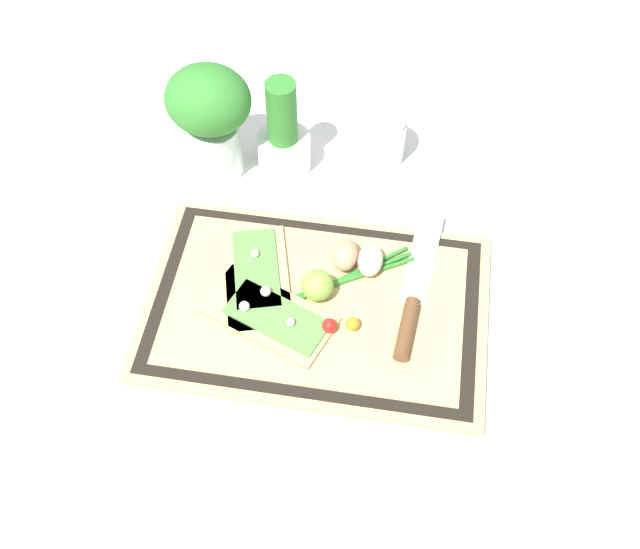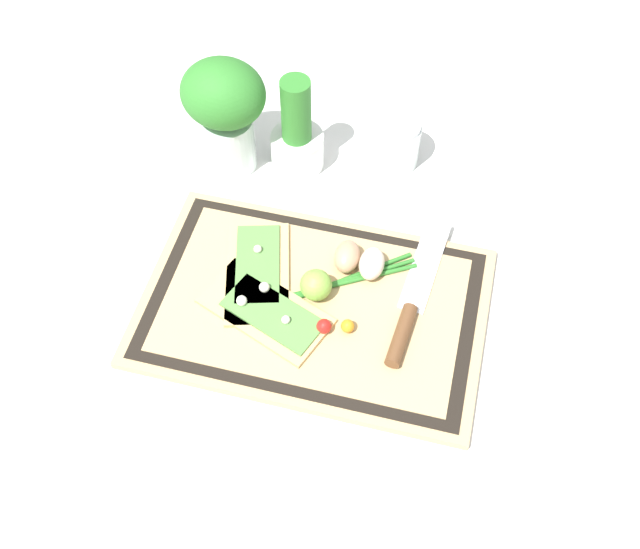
# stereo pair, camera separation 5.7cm
# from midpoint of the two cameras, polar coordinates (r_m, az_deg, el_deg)

# --- Properties ---
(ground_plane) EXTENTS (6.00, 6.00, 0.00)m
(ground_plane) POSITION_cam_midpoint_polar(r_m,az_deg,el_deg) (1.13, -1.77, -2.76)
(ground_plane) COLOR silver
(cutting_board) EXTENTS (0.51, 0.33, 0.02)m
(cutting_board) POSITION_cam_midpoint_polar(r_m,az_deg,el_deg) (1.12, -1.78, -2.53)
(cutting_board) COLOR tan
(cutting_board) RESTS_ON ground_plane
(pizza_slice_near) EXTENTS (0.21, 0.16, 0.02)m
(pizza_slice_near) POSITION_cam_midpoint_polar(r_m,az_deg,el_deg) (1.10, -5.29, -3.16)
(pizza_slice_near) COLOR tan
(pizza_slice_near) RESTS_ON cutting_board
(pizza_slice_far) EXTENTS (0.14, 0.21, 0.02)m
(pizza_slice_far) POSITION_cam_midpoint_polar(r_m,az_deg,el_deg) (1.14, -6.24, -0.13)
(pizza_slice_far) COLOR tan
(pizza_slice_far) RESTS_ON cutting_board
(knife) EXTENTS (0.06, 0.28, 0.02)m
(knife) POSITION_cam_midpoint_polar(r_m,az_deg,el_deg) (1.11, 5.57, -2.41)
(knife) COLOR silver
(knife) RESTS_ON cutting_board
(egg_brown) EXTENTS (0.04, 0.06, 0.04)m
(egg_brown) POSITION_cam_midpoint_polar(r_m,az_deg,el_deg) (1.14, 0.51, 1.47)
(egg_brown) COLOR tan
(egg_brown) RESTS_ON cutting_board
(egg_pink) EXTENTS (0.04, 0.06, 0.04)m
(egg_pink) POSITION_cam_midpoint_polar(r_m,az_deg,el_deg) (1.14, 2.43, 1.07)
(egg_pink) COLOR beige
(egg_pink) RESTS_ON cutting_board
(lime) EXTENTS (0.05, 0.05, 0.05)m
(lime) POSITION_cam_midpoint_polar(r_m,az_deg,el_deg) (1.10, -1.73, -0.87)
(lime) COLOR #7FB742
(lime) RESTS_ON cutting_board
(cherry_tomato_red) EXTENTS (0.02, 0.02, 0.02)m
(cherry_tomato_red) POSITION_cam_midpoint_polar(r_m,az_deg,el_deg) (1.08, -0.79, -3.99)
(cherry_tomato_red) COLOR red
(cherry_tomato_red) RESTS_ON cutting_board
(cherry_tomato_yellow) EXTENTS (0.02, 0.02, 0.02)m
(cherry_tomato_yellow) POSITION_cam_midpoint_polar(r_m,az_deg,el_deg) (1.08, 1.01, -3.83)
(cherry_tomato_yellow) COLOR orange
(cherry_tomato_yellow) RESTS_ON cutting_board
(scallion_bunch) EXTENTS (0.26, 0.19, 0.01)m
(scallion_bunch) POSITION_cam_midpoint_polar(r_m,az_deg,el_deg) (1.13, -1.16, -1.06)
(scallion_bunch) COLOR #2D7528
(scallion_bunch) RESTS_ON cutting_board
(herb_pot) EXTENTS (0.09, 0.09, 0.18)m
(herb_pot) POSITION_cam_midpoint_polar(r_m,az_deg,el_deg) (1.27, -4.12, 10.20)
(herb_pot) COLOR white
(herb_pot) RESTS_ON ground_plane
(sauce_jar) EXTENTS (0.08, 0.08, 0.09)m
(sauce_jar) POSITION_cam_midpoint_polar(r_m,az_deg,el_deg) (1.30, 3.45, 10.12)
(sauce_jar) COLOR silver
(sauce_jar) RESTS_ON ground_plane
(herb_glass) EXTENTS (0.14, 0.12, 0.21)m
(herb_glass) POSITION_cam_midpoint_polar(r_m,az_deg,el_deg) (1.23, -9.69, 11.88)
(herb_glass) COLOR silver
(herb_glass) RESTS_ON ground_plane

